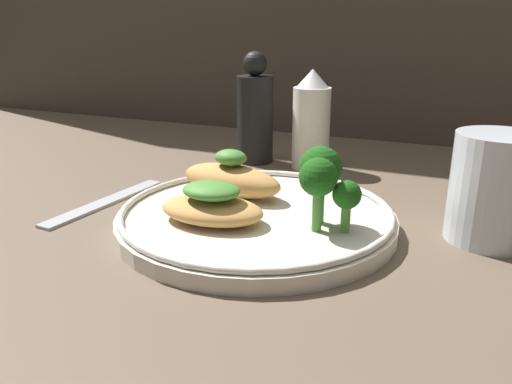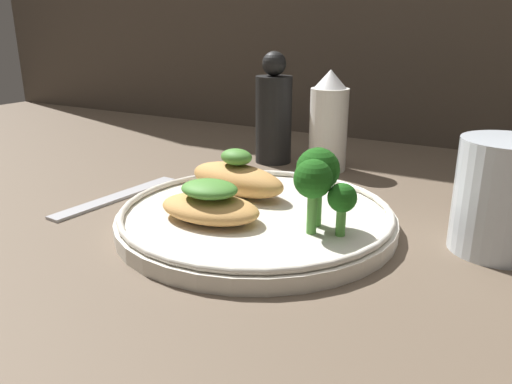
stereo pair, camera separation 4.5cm
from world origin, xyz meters
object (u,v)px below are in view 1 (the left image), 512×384
object	(u,v)px
broccoli_bunch	(324,176)
sauce_bottle	(311,122)
plate	(256,217)
pepper_grinder	(255,114)
drinking_glass	(496,188)

from	to	relation	value
broccoli_bunch	sauce_bottle	world-z (taller)	sauce_bottle
plate	pepper_grinder	distance (cm)	24.24
pepper_grinder	drinking_glass	distance (cm)	33.54
sauce_bottle	drinking_glass	distance (cm)	26.86
sauce_bottle	pepper_grinder	distance (cm)	7.90
broccoli_bunch	drinking_glass	size ratio (longest dim) A/B	0.73
plate	sauce_bottle	world-z (taller)	sauce_bottle
broccoli_bunch	drinking_glass	distance (cm)	14.65
pepper_grinder	sauce_bottle	bearing A→B (deg)	0.00
plate	broccoli_bunch	size ratio (longest dim) A/B	3.75
plate	broccoli_bunch	xyz separation A→B (cm)	(6.49, -0.58, 4.86)
sauce_bottle	plate	bearing A→B (deg)	-85.16
plate	drinking_glass	xyz separation A→B (cm)	(19.74, 5.55, 3.71)
plate	sauce_bottle	bearing A→B (deg)	94.84
broccoli_bunch	sauce_bottle	size ratio (longest dim) A/B	0.54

